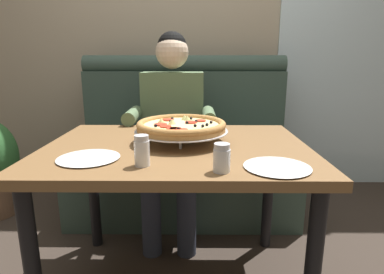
{
  "coord_description": "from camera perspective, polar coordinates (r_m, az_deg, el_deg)",
  "views": [
    {
      "loc": [
        0.08,
        -1.38,
        1.11
      ],
      "look_at": [
        0.07,
        0.01,
        0.76
      ],
      "focal_mm": 29.91,
      "sensor_mm": 36.0,
      "label": 1
    }
  ],
  "objects": [
    {
      "name": "window_panel",
      "position": [
        3.06,
        25.97,
        18.05
      ],
      "size": [
        1.1,
        0.02,
        2.8
      ],
      "primitive_type": "cube",
      "color": "white",
      "rests_on": "ground_plane"
    },
    {
      "name": "diner_main",
      "position": [
        2.06,
        -3.58,
        2.7
      ],
      "size": [
        0.54,
        0.64,
        1.27
      ],
      "color": "#2D3342",
      "rests_on": "ground_plane"
    },
    {
      "name": "plate_near_right",
      "position": [
        1.17,
        14.94,
        -4.9
      ],
      "size": [
        0.24,
        0.24,
        0.02
      ],
      "color": "white",
      "rests_on": "dining_table"
    },
    {
      "name": "booth_bench",
      "position": [
        2.39,
        -1.49,
        -3.39
      ],
      "size": [
        1.56,
        0.78,
        1.13
      ],
      "color": "#384C42",
      "rests_on": "ground_plane"
    },
    {
      "name": "pizza",
      "position": [
        1.46,
        -1.93,
        1.91
      ],
      "size": [
        0.43,
        0.43,
        0.11
      ],
      "color": "silver",
      "rests_on": "dining_table"
    },
    {
      "name": "patio_chair",
      "position": [
        3.85,
        20.59,
        4.28
      ],
      "size": [
        0.43,
        0.43,
        0.86
      ],
      "color": "black",
      "rests_on": "ground_plane"
    },
    {
      "name": "shaker_pepper_flakes",
      "position": [
        1.09,
        5.31,
        -4.07
      ],
      "size": [
        0.06,
        0.06,
        0.1
      ],
      "color": "white",
      "rests_on": "dining_table"
    },
    {
      "name": "dining_table",
      "position": [
        1.46,
        -2.76,
        -4.91
      ],
      "size": [
        1.17,
        0.87,
        0.73
      ],
      "color": "brown",
      "rests_on": "ground_plane"
    },
    {
      "name": "shaker_oregano",
      "position": [
        1.16,
        -8.91,
        -2.79
      ],
      "size": [
        0.06,
        0.06,
        0.11
      ],
      "color": "white",
      "rests_on": "dining_table"
    },
    {
      "name": "back_wall_with_window",
      "position": [
        2.87,
        -1.21,
        19.74
      ],
      "size": [
        6.0,
        0.12,
        2.8
      ],
      "primitive_type": "cube",
      "color": "tan",
      "rests_on": "ground_plane"
    },
    {
      "name": "plate_near_left",
      "position": [
        1.29,
        -17.98,
        -3.32
      ],
      "size": [
        0.24,
        0.24,
        0.02
      ],
      "color": "white",
      "rests_on": "dining_table"
    }
  ]
}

